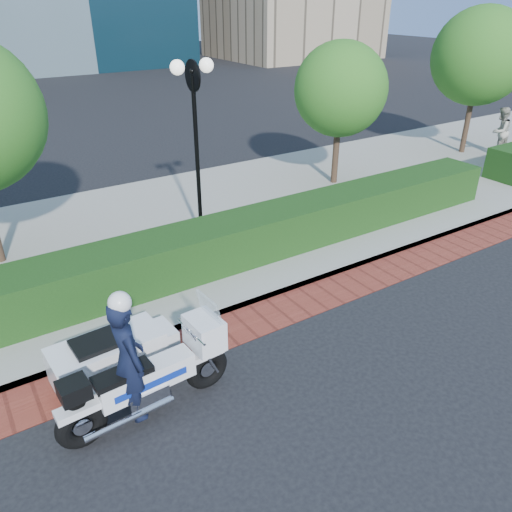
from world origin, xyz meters
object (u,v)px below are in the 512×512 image
pedestrian (500,131)px  tree_c (341,90)px  lamppost (195,124)px  police_motorcycle (127,363)px  tree_d (480,56)px

pedestrian → tree_c: bearing=-13.6°
tree_c → pedestrian: 7.55m
pedestrian → lamppost: bearing=-4.5°
tree_c → police_motorcycle: size_ratio=1.58×
tree_c → lamppost: bearing=-166.7°
lamppost → pedestrian: 12.86m
lamppost → tree_d: tree_d is taller
tree_d → lamppost: bearing=-173.8°
tree_c → police_motorcycle: tree_c is taller
pedestrian → tree_d: bearing=-59.3°
tree_c → tree_d: bearing=0.0°
tree_d → tree_c: bearing=-180.0°
lamppost → tree_c: size_ratio=0.98×
tree_d → pedestrian: tree_d is taller
tree_c → pedestrian: bearing=-7.5°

